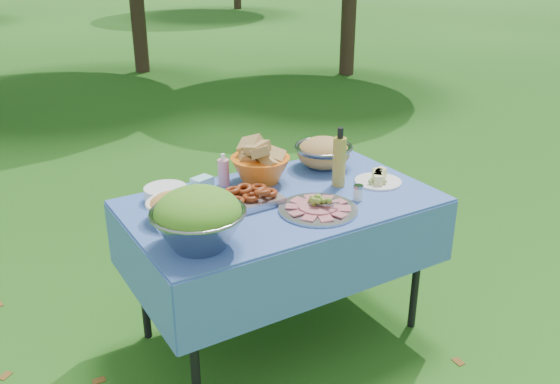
% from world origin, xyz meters
% --- Properties ---
extents(ground, '(80.00, 80.00, 0.00)m').
position_xyz_m(ground, '(0.00, 0.00, 0.00)').
color(ground, '#11390A').
rests_on(ground, ground).
extents(picnic_table, '(1.46, 0.86, 0.76)m').
position_xyz_m(picnic_table, '(0.00, 0.00, 0.38)').
color(picnic_table, '#779EE5').
rests_on(picnic_table, ground).
extents(salad_bowl, '(0.41, 0.41, 0.25)m').
position_xyz_m(salad_bowl, '(-0.53, -0.23, 0.89)').
color(salad_bowl, gray).
rests_on(salad_bowl, picnic_table).
extents(pasta_bowl_white, '(0.29, 0.29, 0.13)m').
position_xyz_m(pasta_bowl_white, '(-0.52, 0.06, 0.82)').
color(pasta_bowl_white, white).
rests_on(pasta_bowl_white, picnic_table).
extents(plate_stack, '(0.25, 0.25, 0.07)m').
position_xyz_m(plate_stack, '(-0.47, 0.28, 0.79)').
color(plate_stack, white).
rests_on(plate_stack, picnic_table).
extents(wipes_box, '(0.11, 0.09, 0.09)m').
position_xyz_m(wipes_box, '(-0.29, 0.26, 0.80)').
color(wipes_box, '#9CF0FA').
rests_on(wipes_box, picnic_table).
extents(sanitizer_bottle, '(0.06, 0.06, 0.17)m').
position_xyz_m(sanitizer_bottle, '(-0.15, 0.31, 0.84)').
color(sanitizer_bottle, pink).
rests_on(sanitizer_bottle, picnic_table).
extents(bread_bowl, '(0.39, 0.39, 0.20)m').
position_xyz_m(bread_bowl, '(0.03, 0.25, 0.86)').
color(bread_bowl, orange).
rests_on(bread_bowl, picnic_table).
extents(pasta_bowl_steel, '(0.41, 0.41, 0.17)m').
position_xyz_m(pasta_bowl_steel, '(0.43, 0.26, 0.84)').
color(pasta_bowl_steel, gray).
rests_on(pasta_bowl_steel, picnic_table).
extents(fried_tray, '(0.31, 0.22, 0.07)m').
position_xyz_m(fried_tray, '(-0.17, 0.04, 0.80)').
color(fried_tray, '#A8A9AD').
rests_on(fried_tray, picnic_table).
extents(charcuterie_platter, '(0.44, 0.44, 0.08)m').
position_xyz_m(charcuterie_platter, '(0.08, -0.19, 0.80)').
color(charcuterie_platter, '#A0A1A7').
rests_on(charcuterie_platter, picnic_table).
extents(oil_bottle, '(0.08, 0.08, 0.30)m').
position_xyz_m(oil_bottle, '(0.34, 0.01, 0.91)').
color(oil_bottle, '#B29C3B').
rests_on(oil_bottle, picnic_table).
extents(cheese_plate, '(0.31, 0.31, 0.07)m').
position_xyz_m(cheese_plate, '(0.54, -0.07, 0.79)').
color(cheese_plate, white).
rests_on(cheese_plate, picnic_table).
extents(shaker, '(0.05, 0.05, 0.08)m').
position_xyz_m(shaker, '(0.31, -0.19, 0.80)').
color(shaker, white).
rests_on(shaker, picnic_table).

